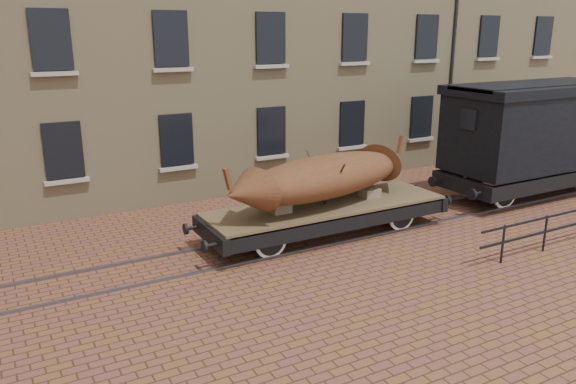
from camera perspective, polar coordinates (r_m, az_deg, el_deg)
ground at (r=16.07m, az=3.31°, el=-4.52°), size 90.00×90.00×0.00m
rail_track at (r=16.06m, az=3.31°, el=-4.42°), size 30.00×1.52×0.06m
flatcar_wagon at (r=15.92m, az=3.93°, el=-1.89°), size 7.92×2.15×1.20m
iron_boat at (r=15.59m, az=3.76°, el=1.61°), size 6.64×2.91×1.59m
goods_van at (r=21.30m, az=23.91°, el=6.16°), size 7.63×2.78×3.94m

